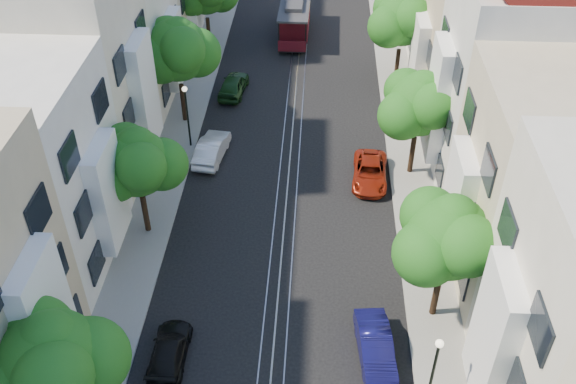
# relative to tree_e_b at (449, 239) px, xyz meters

# --- Properties ---
(ground) EXTENTS (200.00, 200.00, 0.00)m
(ground) POSITION_rel_tree_e_b_xyz_m (-7.26, 19.02, -4.73)
(ground) COLOR black
(ground) RESTS_ON ground
(sidewalk_east) EXTENTS (2.50, 80.00, 0.12)m
(sidewalk_east) POSITION_rel_tree_e_b_xyz_m (-0.01, 19.02, -4.67)
(sidewalk_east) COLOR gray
(sidewalk_east) RESTS_ON ground
(sidewalk_west) EXTENTS (2.50, 80.00, 0.12)m
(sidewalk_west) POSITION_rel_tree_e_b_xyz_m (-14.51, 19.02, -4.67)
(sidewalk_west) COLOR gray
(sidewalk_west) RESTS_ON ground
(rail_left) EXTENTS (0.06, 80.00, 0.02)m
(rail_left) POSITION_rel_tree_e_b_xyz_m (-7.81, 19.02, -4.72)
(rail_left) COLOR gray
(rail_left) RESTS_ON ground
(rail_slot) EXTENTS (0.06, 80.00, 0.02)m
(rail_slot) POSITION_rel_tree_e_b_xyz_m (-7.26, 19.02, -4.72)
(rail_slot) COLOR gray
(rail_slot) RESTS_ON ground
(rail_right) EXTENTS (0.06, 80.00, 0.02)m
(rail_right) POSITION_rel_tree_e_b_xyz_m (-6.71, 19.02, -4.72)
(rail_right) COLOR gray
(rail_right) RESTS_ON ground
(lane_line) EXTENTS (0.08, 80.00, 0.01)m
(lane_line) POSITION_rel_tree_e_b_xyz_m (-7.26, 19.02, -4.73)
(lane_line) COLOR tan
(lane_line) RESTS_ON ground
(townhouses_east) EXTENTS (7.75, 72.00, 12.00)m
(townhouses_east) POSITION_rel_tree_e_b_xyz_m (4.61, 18.94, 0.45)
(townhouses_east) COLOR beige
(townhouses_east) RESTS_ON ground
(townhouses_west) EXTENTS (7.75, 72.00, 11.76)m
(townhouses_west) POSITION_rel_tree_e_b_xyz_m (-19.13, 18.94, 0.35)
(townhouses_west) COLOR silver
(townhouses_west) RESTS_ON ground
(tree_e_b) EXTENTS (4.93, 4.08, 6.68)m
(tree_e_b) POSITION_rel_tree_e_b_xyz_m (0.00, 0.00, 0.00)
(tree_e_b) COLOR black
(tree_e_b) RESTS_ON ground
(tree_e_c) EXTENTS (4.84, 3.99, 6.52)m
(tree_e_c) POSITION_rel_tree_e_b_xyz_m (-0.00, 11.00, -0.13)
(tree_e_c) COLOR black
(tree_e_c) RESTS_ON ground
(tree_e_d) EXTENTS (5.01, 4.16, 6.85)m
(tree_e_d) POSITION_rel_tree_e_b_xyz_m (0.00, 22.00, 0.13)
(tree_e_d) COLOR black
(tree_e_d) RESTS_ON ground
(tree_w_a) EXTENTS (4.93, 4.08, 6.68)m
(tree_w_a) POSITION_rel_tree_e_b_xyz_m (-14.40, -7.00, 0.00)
(tree_w_a) COLOR black
(tree_w_a) RESTS_ON ground
(tree_w_b) EXTENTS (4.72, 3.87, 6.27)m
(tree_w_b) POSITION_rel_tree_e_b_xyz_m (-14.40, 5.00, -0.34)
(tree_w_b) COLOR black
(tree_w_b) RESTS_ON ground
(tree_w_c) EXTENTS (5.13, 4.28, 7.09)m
(tree_w_c) POSITION_rel_tree_e_b_xyz_m (-14.40, 16.00, 0.34)
(tree_w_c) COLOR black
(tree_w_c) RESTS_ON ground
(lamp_east) EXTENTS (0.32, 0.32, 4.16)m
(lamp_east) POSITION_rel_tree_e_b_xyz_m (-0.96, -4.98, -1.89)
(lamp_east) COLOR black
(lamp_east) RESTS_ON ground
(lamp_west) EXTENTS (0.32, 0.32, 4.16)m
(lamp_west) POSITION_rel_tree_e_b_xyz_m (-13.56, 13.02, -1.89)
(lamp_west) COLOR black
(lamp_west) RESTS_ON ground
(cable_car) EXTENTS (2.47, 7.58, 2.90)m
(cable_car) POSITION_rel_tree_e_b_xyz_m (-7.75, 29.61, -3.02)
(cable_car) COLOR black
(cable_car) RESTS_ON ground
(parked_car_e_mid) EXTENTS (1.80, 4.07, 1.30)m
(parked_car_e_mid) POSITION_rel_tree_e_b_xyz_m (-2.86, -2.51, -4.08)
(parked_car_e_mid) COLOR #0E0D43
(parked_car_e_mid) RESTS_ON ground
(parked_car_e_far) EXTENTS (2.24, 4.37, 1.18)m
(parked_car_e_far) POSITION_rel_tree_e_b_xyz_m (-2.50, 10.11, -4.14)
(parked_car_e_far) COLOR maroon
(parked_car_e_far) RESTS_ON ground
(parked_car_w_near) EXTENTS (1.53, 3.72, 1.08)m
(parked_car_w_near) POSITION_rel_tree_e_b_xyz_m (-11.66, -3.10, -4.20)
(parked_car_w_near) COLOR black
(parked_car_w_near) RESTS_ON ground
(parked_car_w_mid) EXTENTS (1.92, 4.21, 1.34)m
(parked_car_w_mid) POSITION_rel_tree_e_b_xyz_m (-12.03, 11.93, -4.06)
(parked_car_w_mid) COLOR silver
(parked_car_w_mid) RESTS_ON ground
(parked_car_w_far) EXTENTS (2.05, 4.18, 1.37)m
(parked_car_w_far) POSITION_rel_tree_e_b_xyz_m (-11.66, 19.86, -4.05)
(parked_car_w_far) COLOR #163817
(parked_car_w_far) RESTS_ON ground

